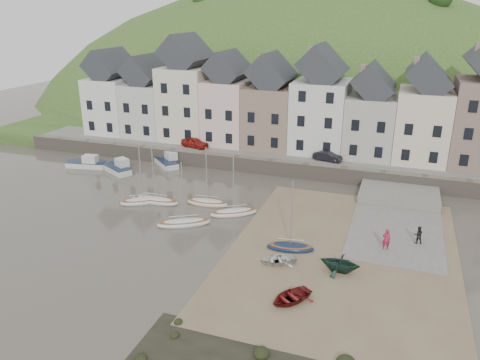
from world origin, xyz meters
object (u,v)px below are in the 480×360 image
at_px(rowboat_red, 291,297).
at_px(car_left, 195,143).
at_px(rowboat_green, 340,262).
at_px(car_right, 328,156).
at_px(sailboat_0, 155,200).
at_px(person_dark, 418,235).
at_px(person_red, 386,239).
at_px(rowboat_white, 278,259).

relative_size(rowboat_red, car_left, 0.83).
relative_size(rowboat_green, rowboat_red, 0.92).
bearing_deg(rowboat_red, car_right, 130.03).
bearing_deg(sailboat_0, car_right, 44.72).
bearing_deg(sailboat_0, person_dark, -1.58).
distance_m(sailboat_0, car_left, 15.39).
bearing_deg(rowboat_red, person_dark, 90.46).
relative_size(rowboat_green, car_right, 0.85).
xyz_separation_m(rowboat_red, person_dark, (8.22, 11.66, 0.51)).
height_order(rowboat_green, person_red, person_red).
bearing_deg(car_right, sailboat_0, 146.49).
relative_size(sailboat_0, car_right, 1.81).
bearing_deg(rowboat_white, rowboat_green, 66.81).
distance_m(rowboat_white, rowboat_green, 4.81).
bearing_deg(person_dark, rowboat_green, 38.58).
relative_size(rowboat_green, car_left, 0.77).
relative_size(person_red, car_left, 0.47).
height_order(person_red, person_dark, person_red).
xyz_separation_m(person_red, car_left, (-25.38, 17.78, 1.22)).
height_order(sailboat_0, person_dark, sailboat_0).
height_order(sailboat_0, rowboat_red, sailboat_0).
height_order(sailboat_0, car_right, sailboat_0).
bearing_deg(person_red, person_dark, -152.44).
bearing_deg(rowboat_white, person_red, 95.37).
bearing_deg(car_left, sailboat_0, -158.34).
relative_size(person_red, person_dark, 1.17).
distance_m(rowboat_red, person_red, 11.25).
distance_m(rowboat_white, car_right, 22.89).
distance_m(rowboat_white, car_left, 28.82).
xyz_separation_m(rowboat_red, car_left, (-19.66, 27.45, 1.87)).
bearing_deg(car_right, car_left, 101.77).
bearing_deg(person_dark, rowboat_red, 43.34).
bearing_deg(rowboat_white, sailboat_0, -144.27).
bearing_deg(person_red, rowboat_white, 21.80).
relative_size(person_dark, car_right, 0.45).
bearing_deg(person_red, car_left, -45.85).
relative_size(rowboat_green, person_dark, 1.90).
bearing_deg(person_red, sailboat_0, -17.50).
xyz_separation_m(rowboat_white, rowboat_green, (4.78, 0.34, 0.48)).
bearing_deg(car_left, car_right, -77.10).
xyz_separation_m(sailboat_0, person_dark, (25.56, -0.70, 0.64)).
bearing_deg(rowboat_white, person_dark, 96.84).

